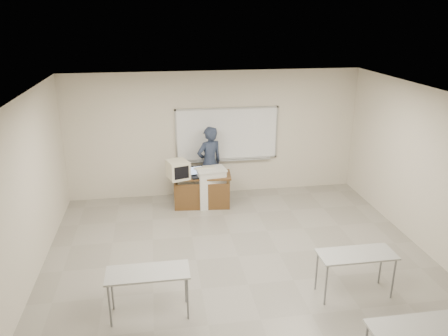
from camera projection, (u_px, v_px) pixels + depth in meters
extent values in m
cube|color=gray|center=(248.00, 285.00, 7.23)|extent=(7.00, 8.00, 0.01)
cube|color=white|center=(227.00, 134.00, 10.46)|extent=(2.40, 0.03, 1.20)
cube|color=#B7BABC|center=(227.00, 108.00, 10.24)|extent=(2.48, 0.04, 0.04)
cube|color=#B7BABC|center=(227.00, 158.00, 10.66)|extent=(2.48, 0.04, 0.04)
cube|color=#B7BABC|center=(176.00, 136.00, 10.27)|extent=(0.04, 0.04, 1.28)
cube|color=#B7BABC|center=(276.00, 132.00, 10.63)|extent=(0.04, 0.04, 1.28)
cube|color=#B7BABC|center=(227.00, 161.00, 10.63)|extent=(2.16, 0.07, 0.02)
cube|color=#9F9F9A|center=(148.00, 273.00, 6.28)|extent=(1.20, 0.50, 0.03)
cylinder|color=slate|center=(110.00, 306.00, 6.14)|extent=(0.03, 0.03, 0.70)
cylinder|color=slate|center=(188.00, 299.00, 6.30)|extent=(0.03, 0.03, 0.70)
cylinder|color=slate|center=(112.00, 289.00, 6.51)|extent=(0.03, 0.03, 0.70)
cylinder|color=slate|center=(186.00, 283.00, 6.67)|extent=(0.03, 0.03, 0.70)
cube|color=#9F9F9A|center=(357.00, 254.00, 6.76)|extent=(1.20, 0.50, 0.03)
cylinder|color=slate|center=(326.00, 285.00, 6.61)|extent=(0.03, 0.03, 0.70)
cylinder|color=slate|center=(393.00, 279.00, 6.78)|extent=(0.03, 0.03, 0.70)
cylinder|color=slate|center=(317.00, 271.00, 6.98)|extent=(0.03, 0.03, 0.70)
cylinder|color=slate|center=(381.00, 265.00, 7.15)|extent=(0.03, 0.03, 0.70)
cube|color=#9F9F9A|center=(420.00, 328.00, 5.18)|extent=(1.20, 0.50, 0.03)
cube|color=brown|center=(202.00, 175.00, 9.99)|extent=(1.32, 0.66, 0.04)
cube|color=brown|center=(203.00, 197.00, 9.84)|extent=(1.25, 0.03, 0.63)
cylinder|color=#4D391F|center=(177.00, 197.00, 9.78)|extent=(0.06, 0.06, 0.71)
cylinder|color=#4D391F|center=(229.00, 193.00, 9.95)|extent=(0.06, 0.06, 0.71)
cylinder|color=#4D391F|center=(175.00, 188.00, 10.28)|extent=(0.06, 0.06, 0.71)
cylinder|color=#4D391F|center=(226.00, 185.00, 10.46)|extent=(0.06, 0.06, 0.71)
cube|color=beige|center=(211.00, 188.00, 10.02)|extent=(0.62, 0.44, 0.88)
cube|color=beige|center=(211.00, 169.00, 9.87)|extent=(0.66, 0.48, 0.04)
cube|color=beige|center=(178.00, 169.00, 9.74)|extent=(0.42, 0.44, 0.39)
cube|color=beige|center=(178.00, 173.00, 9.52)|extent=(0.44, 0.04, 0.41)
cube|color=black|center=(178.00, 173.00, 9.50)|extent=(0.33, 0.01, 0.28)
cube|color=black|center=(198.00, 177.00, 9.80)|extent=(0.31, 0.22, 0.02)
cube|color=black|center=(198.00, 177.00, 9.78)|extent=(0.25, 0.13, 0.01)
cube|color=black|center=(197.00, 170.00, 9.89)|extent=(0.31, 0.07, 0.21)
cube|color=#94ADD8|center=(197.00, 170.00, 9.88)|extent=(0.26, 0.05, 0.16)
ellipsoid|color=#B2B4BA|center=(225.00, 172.00, 10.10)|extent=(0.12, 0.09, 0.04)
cube|color=beige|center=(204.00, 167.00, 9.91)|extent=(0.49, 0.19, 0.03)
imported|color=black|center=(210.00, 163.00, 10.31)|extent=(0.76, 0.64, 1.78)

